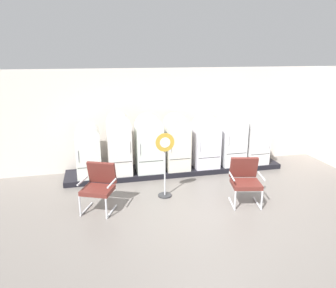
{
  "coord_description": "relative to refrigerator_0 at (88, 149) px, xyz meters",
  "views": [
    {
      "loc": [
        -2.11,
        -5.01,
        3.23
      ],
      "look_at": [
        -0.29,
        2.75,
        0.91
      ],
      "focal_mm": 33.71,
      "sensor_mm": 36.0,
      "label": 1
    }
  ],
  "objects": [
    {
      "name": "refrigerator_5",
      "position": [
        3.95,
        -0.01,
        0.14
      ],
      "size": [
        0.64,
        0.65,
        1.63
      ],
      "color": "white",
      "rests_on": "display_plinth"
    },
    {
      "name": "back_wall",
      "position": [
        2.34,
        0.75,
        0.55
      ],
      "size": [
        11.76,
        0.12,
        2.82
      ],
      "color": "silver",
      "rests_on": "ground"
    },
    {
      "name": "refrigerator_4",
      "position": [
        3.16,
        -0.02,
        0.04
      ],
      "size": [
        0.67,
        0.63,
        1.46
      ],
      "color": "white",
      "rests_on": "display_plinth"
    },
    {
      "name": "display_plinth",
      "position": [
        2.34,
        0.12,
        -0.8
      ],
      "size": [
        5.99,
        0.95,
        0.14
      ],
      "primitive_type": "cube",
      "color": "black",
      "rests_on": "ground"
    },
    {
      "name": "refrigerator_3",
      "position": [
        2.34,
        0.03,
        0.07
      ],
      "size": [
        0.63,
        0.73,
        1.51
      ],
      "color": "silver",
      "rests_on": "display_plinth"
    },
    {
      "name": "armchair_left",
      "position": [
        0.22,
        -1.65,
        -0.29
      ],
      "size": [
        0.83,
        0.84,
        1.01
      ],
      "color": "silver",
      "rests_on": "ground"
    },
    {
      "name": "refrigerator_2",
      "position": [
        1.56,
        -0.02,
        0.08
      ],
      "size": [
        0.69,
        0.62,
        1.54
      ],
      "color": "silver",
      "rests_on": "display_plinth"
    },
    {
      "name": "refrigerator_1",
      "position": [
        0.79,
        -0.0,
        0.13
      ],
      "size": [
        0.61,
        0.67,
        1.62
      ],
      "color": "silver",
      "rests_on": "display_plinth"
    },
    {
      "name": "refrigerator_0",
      "position": [
        0.0,
        0.0,
        0.0
      ],
      "size": [
        0.61,
        0.67,
        1.38
      ],
      "color": "silver",
      "rests_on": "display_plinth"
    },
    {
      "name": "armchair_right",
      "position": [
        3.34,
        -2.06,
        -0.29
      ],
      "size": [
        0.76,
        0.76,
        1.01
      ],
      "color": "silver",
      "rests_on": "ground"
    },
    {
      "name": "sign_stand",
      "position": [
        1.7,
        -1.35,
        -0.15
      ],
      "size": [
        0.43,
        0.32,
        1.52
      ],
      "color": "#2D2D30",
      "rests_on": "ground"
    },
    {
      "name": "refrigerator_6",
      "position": [
        4.67,
        0.02,
        0.0
      ],
      "size": [
        0.63,
        0.71,
        1.39
      ],
      "color": "white",
      "rests_on": "display_plinth"
    },
    {
      "name": "ground",
      "position": [
        2.34,
        -2.91,
        -0.89
      ],
      "size": [
        12.0,
        10.0,
        0.05
      ],
      "primitive_type": "cube",
      "color": "slate"
    }
  ]
}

